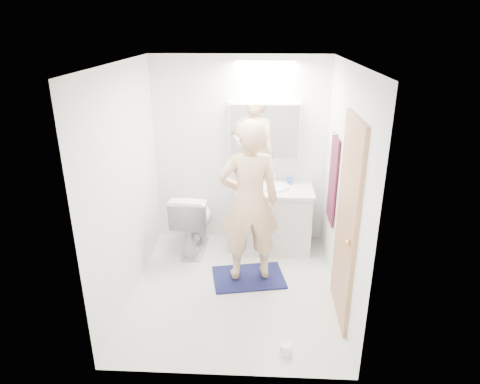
# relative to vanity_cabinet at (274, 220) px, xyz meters

# --- Properties ---
(floor) EXTENTS (2.50, 2.50, 0.00)m
(floor) POSITION_rel_vanity_cabinet_xyz_m (-0.45, -0.96, -0.39)
(floor) COLOR silver
(floor) RESTS_ON ground
(ceiling) EXTENTS (2.50, 2.50, 0.00)m
(ceiling) POSITION_rel_vanity_cabinet_xyz_m (-0.45, -0.96, 2.01)
(ceiling) COLOR white
(ceiling) RESTS_ON floor
(wall_back) EXTENTS (2.50, 0.00, 2.50)m
(wall_back) POSITION_rel_vanity_cabinet_xyz_m (-0.45, 0.29, 0.81)
(wall_back) COLOR white
(wall_back) RESTS_ON floor
(wall_front) EXTENTS (2.50, 0.00, 2.50)m
(wall_front) POSITION_rel_vanity_cabinet_xyz_m (-0.45, -2.21, 0.81)
(wall_front) COLOR white
(wall_front) RESTS_ON floor
(wall_left) EXTENTS (0.00, 2.50, 2.50)m
(wall_left) POSITION_rel_vanity_cabinet_xyz_m (-1.55, -0.96, 0.81)
(wall_left) COLOR white
(wall_left) RESTS_ON floor
(wall_right) EXTENTS (0.00, 2.50, 2.50)m
(wall_right) POSITION_rel_vanity_cabinet_xyz_m (0.65, -0.96, 0.81)
(wall_right) COLOR white
(wall_right) RESTS_ON floor
(vanity_cabinet) EXTENTS (0.90, 0.55, 0.78)m
(vanity_cabinet) POSITION_rel_vanity_cabinet_xyz_m (0.00, 0.00, 0.00)
(vanity_cabinet) COLOR silver
(vanity_cabinet) RESTS_ON floor
(countertop) EXTENTS (0.95, 0.58, 0.04)m
(countertop) POSITION_rel_vanity_cabinet_xyz_m (0.00, -0.00, 0.41)
(countertop) COLOR silver
(countertop) RESTS_ON vanity_cabinet
(sink_basin) EXTENTS (0.36, 0.36, 0.03)m
(sink_basin) POSITION_rel_vanity_cabinet_xyz_m (0.00, 0.03, 0.45)
(sink_basin) COLOR white
(sink_basin) RESTS_ON countertop
(faucet) EXTENTS (0.02, 0.02, 0.16)m
(faucet) POSITION_rel_vanity_cabinet_xyz_m (0.00, 0.22, 0.51)
(faucet) COLOR silver
(faucet) RESTS_ON countertop
(medicine_cabinet) EXTENTS (0.88, 0.14, 0.70)m
(medicine_cabinet) POSITION_rel_vanity_cabinet_xyz_m (-0.15, 0.21, 1.11)
(medicine_cabinet) COLOR white
(medicine_cabinet) RESTS_ON wall_back
(mirror_panel) EXTENTS (0.84, 0.01, 0.66)m
(mirror_panel) POSITION_rel_vanity_cabinet_xyz_m (-0.15, 0.13, 1.11)
(mirror_panel) COLOR silver
(mirror_panel) RESTS_ON medicine_cabinet
(toilet) EXTENTS (0.50, 0.83, 0.82)m
(toilet) POSITION_rel_vanity_cabinet_xyz_m (-1.02, -0.11, 0.02)
(toilet) COLOR white
(toilet) RESTS_ON floor
(bath_rug) EXTENTS (0.89, 0.69, 0.02)m
(bath_rug) POSITION_rel_vanity_cabinet_xyz_m (-0.30, -0.76, -0.38)
(bath_rug) COLOR #161A46
(bath_rug) RESTS_ON floor
(person) EXTENTS (0.73, 0.55, 1.81)m
(person) POSITION_rel_vanity_cabinet_xyz_m (-0.30, -0.76, 0.56)
(person) COLOR #DCB184
(person) RESTS_ON bath_rug
(door) EXTENTS (0.04, 0.80, 2.00)m
(door) POSITION_rel_vanity_cabinet_xyz_m (0.63, -1.31, 0.61)
(door) COLOR tan
(door) RESTS_ON wall_right
(door_knob) EXTENTS (0.06, 0.06, 0.06)m
(door_knob) POSITION_rel_vanity_cabinet_xyz_m (0.59, -1.61, 0.56)
(door_knob) COLOR gold
(door_knob) RESTS_ON door
(towel) EXTENTS (0.02, 0.42, 1.00)m
(towel) POSITION_rel_vanity_cabinet_xyz_m (0.63, -0.41, 0.71)
(towel) COLOR #161137
(towel) RESTS_ON wall_right
(towel_hook) EXTENTS (0.07, 0.02, 0.02)m
(towel_hook) POSITION_rel_vanity_cabinet_xyz_m (0.61, -0.41, 1.23)
(towel_hook) COLOR silver
(towel_hook) RESTS_ON wall_right
(soap_bottle_a) EXTENTS (0.12, 0.12, 0.22)m
(soap_bottle_a) POSITION_rel_vanity_cabinet_xyz_m (-0.36, 0.15, 0.54)
(soap_bottle_a) COLOR #CAC082
(soap_bottle_a) RESTS_ON countertop
(soap_bottle_b) EXTENTS (0.09, 0.09, 0.15)m
(soap_bottle_b) POSITION_rel_vanity_cabinet_xyz_m (-0.24, 0.18, 0.51)
(soap_bottle_b) COLOR #5F8BCD
(soap_bottle_b) RESTS_ON countertop
(toothbrush_cup) EXTENTS (0.10, 0.10, 0.09)m
(toothbrush_cup) POSITION_rel_vanity_cabinet_xyz_m (0.19, 0.16, 0.47)
(toothbrush_cup) COLOR #4273C6
(toothbrush_cup) RESTS_ON countertop
(toilet_paper_roll) EXTENTS (0.11, 0.11, 0.10)m
(toilet_paper_roll) POSITION_rel_vanity_cabinet_xyz_m (0.07, -1.94, -0.34)
(toilet_paper_roll) COLOR white
(toilet_paper_roll) RESTS_ON floor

